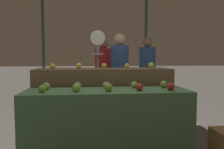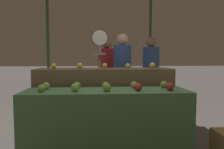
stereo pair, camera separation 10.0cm
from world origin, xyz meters
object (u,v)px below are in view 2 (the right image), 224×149
Objects in this scene: produce_scale at (100,57)px; person_vendor_at_scale at (122,71)px; person_customer_right at (107,71)px; person_customer_left at (151,70)px.

produce_scale is 0.57m from person_vendor_at_scale.
produce_scale is 0.96m from person_customer_right.
person_vendor_at_scale and person_customer_left have the same top height.
person_vendor_at_scale is at bearing 35.13° from produce_scale.
produce_scale is 1.02× the size of person_customer_left.
produce_scale is 1.04× the size of person_customer_right.
produce_scale reaches higher than person_vendor_at_scale.
person_customer_right is at bearing 79.68° from produce_scale.
person_vendor_at_scale is 1.02× the size of person_customer_right.
person_vendor_at_scale is 0.92m from person_customer_left.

